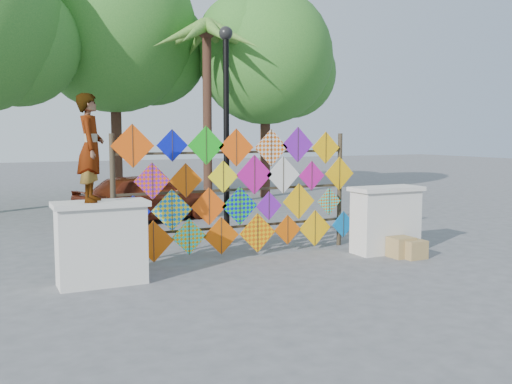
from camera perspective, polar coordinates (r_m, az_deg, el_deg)
ground at (r=10.14m, az=-0.04°, el=-7.21°), size 80.00×80.00×0.00m
parapet_left at (r=8.99m, az=-15.19°, el=-4.89°), size 1.40×0.65×1.28m
parapet_right at (r=11.29m, az=12.85°, el=-2.66°), size 1.40×0.65×1.28m
kite_rack at (r=10.62m, az=-1.51°, el=0.07°), size 4.91×0.24×2.46m
tree_mid at (r=20.70m, az=-13.74°, el=15.39°), size 6.30×5.60×8.61m
tree_east at (r=20.86m, az=1.13°, el=13.29°), size 5.40×4.80×7.42m
palm_tree at (r=18.29m, az=-4.95°, el=14.20°), size 3.62×3.62×5.83m
vendor_woman at (r=8.82m, az=-16.22°, el=4.26°), size 0.54×0.67×1.61m
sedan at (r=15.15m, az=-10.90°, el=-0.49°), size 4.08×2.66×1.29m
lamppost at (r=11.83m, az=-3.00°, el=7.78°), size 0.28×0.28×4.46m
cardboard_box_near at (r=11.00m, az=14.30°, el=-5.36°), size 0.43×0.38×0.38m
cardboard_box_far at (r=10.95m, az=15.45°, el=-5.54°), size 0.40×0.37×0.34m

